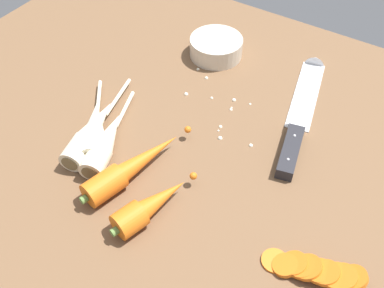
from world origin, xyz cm
name	(u,v)px	position (x,y,z in cm)	size (l,w,h in cm)	color
ground_plane	(198,150)	(0.00, 0.00, -2.00)	(120.00, 90.00, 4.00)	brown
chefs_knife	(303,107)	(11.93, 17.65, 0.65)	(11.02, 34.58, 4.18)	silver
whole_carrot	(131,168)	(-5.23, -11.99, 2.10)	(8.45, 22.16, 4.20)	orange
whole_carrot_second	(149,206)	(1.62, -16.43, 2.10)	(7.50, 15.70, 4.20)	orange
parsnip_front	(91,132)	(-15.92, -9.26, 1.98)	(7.81, 23.21, 4.00)	beige
parsnip_mid_left	(95,128)	(-16.00, -8.31, 1.98)	(13.97, 17.51, 4.00)	beige
parsnip_mid_right	(105,143)	(-12.24, -9.92, 1.98)	(8.96, 20.51, 4.00)	beige
carrot_slice_stack	(314,270)	(26.11, -12.48, 1.47)	(13.76, 5.79, 4.17)	orange
prep_bowl	(216,47)	(-10.18, 23.46, 2.15)	(11.00, 11.00, 4.00)	beige
mince_crumbs	(217,106)	(-1.65, 9.48, 0.36)	(19.52, 15.09, 0.82)	silver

